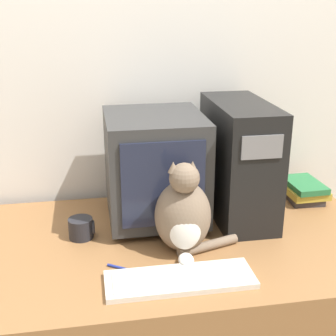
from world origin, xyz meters
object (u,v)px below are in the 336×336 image
at_px(keyboard, 180,279).
at_px(cat, 184,215).
at_px(pen, 126,269).
at_px(crt_monitor, 155,167).
at_px(book_stack, 304,191).
at_px(computer_tower, 239,160).
at_px(mug, 81,228).

relative_size(keyboard, cat, 1.38).
relative_size(keyboard, pen, 3.97).
xyz_separation_m(keyboard, pen, (-0.16, 0.09, -0.01)).
xyz_separation_m(crt_monitor, book_stack, (0.66, 0.07, -0.17)).
height_order(computer_tower, cat, computer_tower).
distance_m(keyboard, cat, 0.24).
xyz_separation_m(computer_tower, mug, (-0.62, -0.10, -0.19)).
bearing_deg(mug, pen, -60.83).
bearing_deg(computer_tower, pen, -144.20).
xyz_separation_m(crt_monitor, mug, (-0.29, -0.11, -0.18)).
distance_m(keyboard, mug, 0.46).
relative_size(computer_tower, cat, 1.39).
distance_m(computer_tower, mug, 0.66).
distance_m(computer_tower, book_stack, 0.39).
height_order(pen, mug, mug).
distance_m(crt_monitor, keyboard, 0.50).
distance_m(crt_monitor, mug, 0.36).
distance_m(book_stack, mug, 0.97).
distance_m(crt_monitor, book_stack, 0.69).
relative_size(keyboard, book_stack, 2.21).
bearing_deg(cat, keyboard, -99.21).
xyz_separation_m(crt_monitor, computer_tower, (0.33, -0.02, 0.01)).
height_order(computer_tower, mug, computer_tower).
distance_m(cat, book_stack, 0.69).
bearing_deg(crt_monitor, pen, -112.62).
relative_size(computer_tower, book_stack, 2.23).
height_order(crt_monitor, keyboard, crt_monitor).
height_order(cat, pen, cat).
distance_m(cat, pen, 0.27).
relative_size(cat, pen, 2.88).
xyz_separation_m(keyboard, book_stack, (0.65, 0.52, 0.03)).
bearing_deg(crt_monitor, book_stack, 5.74).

